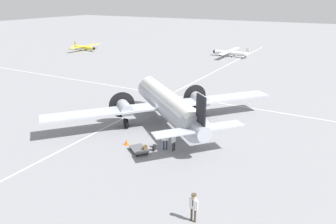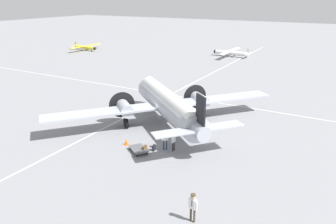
% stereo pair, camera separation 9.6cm
% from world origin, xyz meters
% --- Properties ---
extents(ground_plane, '(300.00, 300.00, 0.00)m').
position_xyz_m(ground_plane, '(0.00, 0.00, 0.00)').
color(ground_plane, gray).
extents(apron_line_eastwest, '(120.00, 0.16, 0.01)m').
position_xyz_m(apron_line_eastwest, '(0.00, 5.42, 0.00)').
color(apron_line_eastwest, silver).
rests_on(apron_line_eastwest, ground_plane).
extents(apron_line_northsouth, '(0.16, 120.00, 0.01)m').
position_xyz_m(apron_line_northsouth, '(9.93, 0.00, 0.00)').
color(apron_line_northsouth, silver).
rests_on(apron_line_northsouth, ground_plane).
extents(airliner_main, '(20.29, 18.26, 5.46)m').
position_xyz_m(airliner_main, '(0.25, 0.30, 2.42)').
color(airliner_main, '#ADB2BC').
rests_on(airliner_main, ground_plane).
extents(crew_foreground, '(0.37, 0.63, 1.88)m').
position_xyz_m(crew_foreground, '(-12.51, -8.79, 1.18)').
color(crew_foreground, '#473D2D').
rests_on(crew_foreground, ground_plane).
extents(passenger_boarding, '(0.60, 0.28, 1.76)m').
position_xyz_m(passenger_boarding, '(-4.77, -3.25, 1.08)').
color(passenger_boarding, '#2D2D33').
rests_on(passenger_boarding, ground_plane).
extents(ramp_agent, '(0.44, 0.53, 1.89)m').
position_xyz_m(ramp_agent, '(-4.93, -2.49, 1.19)').
color(ramp_agent, navy).
rests_on(ramp_agent, ground_plane).
extents(suitcase_near_door, '(0.42, 0.14, 0.57)m').
position_xyz_m(suitcase_near_door, '(-5.58, -1.76, 0.27)').
color(suitcase_near_door, '#232328').
rests_on(suitcase_near_door, ground_plane).
extents(suitcase_upright_spare, '(0.51, 0.20, 0.64)m').
position_xyz_m(suitcase_upright_spare, '(-6.22, -1.21, 0.30)').
color(suitcase_upright_spare, brown).
rests_on(suitcase_upright_spare, ground_plane).
extents(baggage_cart, '(2.09, 2.29, 0.56)m').
position_xyz_m(baggage_cart, '(-6.48, -0.74, 0.28)').
color(baggage_cart, '#56565B').
rests_on(baggage_cart, ground_plane).
extents(light_aircraft_distant, '(9.64, 7.15, 1.87)m').
position_xyz_m(light_aircraft_distant, '(33.02, 42.10, 0.80)').
color(light_aircraft_distant, yellow).
rests_on(light_aircraft_distant, ground_plane).
extents(light_aircraft_taxiing, '(11.12, 8.23, 2.12)m').
position_xyz_m(light_aircraft_taxiing, '(42.44, 8.15, 0.86)').
color(light_aircraft_taxiing, white).
rests_on(light_aircraft_taxiing, ground_plane).
extents(traffic_cone, '(0.42, 0.42, 0.55)m').
position_xyz_m(traffic_cone, '(-5.77, 1.09, 0.26)').
color(traffic_cone, orange).
rests_on(traffic_cone, ground_plane).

